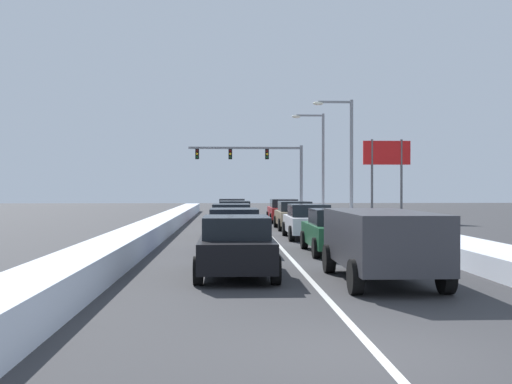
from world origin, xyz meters
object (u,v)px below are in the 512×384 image
object	(u,v)px
street_lamp_right_mid	(319,155)
sedan_red_right_lane_fifth	(284,211)
sedan_green_right_lane_second	(336,231)
street_lamp_right_near	(346,149)
sedan_navy_center_lane_second	(234,230)
traffic_light_gantry	(261,161)
sedan_black_center_lane_nearest	(236,245)
sedan_white_right_lane_third	(308,221)
sedan_gray_center_lane_third	(231,220)
suv_charcoal_right_lane_nearest	(381,239)
sedan_maroon_center_lane_fifth	(232,210)
roadside_sign_right	(387,161)
sedan_silver_center_lane_fourth	(235,214)
sedan_tan_right_lane_fourth	(294,215)

from	to	relation	value
street_lamp_right_mid	sedan_red_right_lane_fifth	bearing A→B (deg)	-110.35
sedan_green_right_lane_second	street_lamp_right_near	size ratio (longest dim) A/B	0.56
sedan_navy_center_lane_second	traffic_light_gantry	world-z (taller)	traffic_light_gantry
sedan_black_center_lane_nearest	traffic_light_gantry	bearing A→B (deg)	86.00
sedan_white_right_lane_third	sedan_navy_center_lane_second	xyz separation A→B (m)	(-3.34, -5.66, 0.00)
sedan_gray_center_lane_third	street_lamp_right_near	xyz separation A→B (m)	(7.58, 12.48, 4.03)
sedan_gray_center_lane_third	street_lamp_right_mid	size ratio (longest dim) A/B	0.54
suv_charcoal_right_lane_nearest	street_lamp_right_mid	distance (m)	36.51
sedan_green_right_lane_second	sedan_maroon_center_lane_fifth	size ratio (longest dim) A/B	1.00
suv_charcoal_right_lane_nearest	street_lamp_right_near	bearing A→B (deg)	81.00
suv_charcoal_right_lane_nearest	roadside_sign_right	bearing A→B (deg)	75.34
sedan_red_right_lane_fifth	sedan_gray_center_lane_third	world-z (taller)	same
sedan_green_right_lane_second	street_lamp_right_mid	distance (m)	30.02
sedan_black_center_lane_nearest	suv_charcoal_right_lane_nearest	bearing A→B (deg)	-20.78
sedan_red_right_lane_fifth	sedan_black_center_lane_nearest	bearing A→B (deg)	-97.92
sedan_white_right_lane_third	sedan_silver_center_lane_fourth	xyz separation A→B (m)	(-3.15, 7.35, 0.00)
sedan_maroon_center_lane_fifth	street_lamp_right_mid	bearing A→B (deg)	51.22
sedan_navy_center_lane_second	sedan_silver_center_lane_fourth	bearing A→B (deg)	89.17
sedan_silver_center_lane_fourth	traffic_light_gantry	bearing A→B (deg)	83.25
sedan_silver_center_lane_fourth	street_lamp_right_mid	size ratio (longest dim) A/B	0.54
sedan_white_right_lane_third	street_lamp_right_near	world-z (taller)	street_lamp_right_near
sedan_navy_center_lane_second	street_lamp_right_near	distance (m)	20.68
sedan_white_right_lane_third	sedan_green_right_lane_second	bearing A→B (deg)	-88.84
sedan_green_right_lane_second	sedan_red_right_lane_fifth	world-z (taller)	same
sedan_green_right_lane_second	street_lamp_right_near	bearing A→B (deg)	78.25
sedan_green_right_lane_second	roadside_sign_right	distance (m)	21.94
sedan_silver_center_lane_fourth	street_lamp_right_mid	world-z (taller)	street_lamp_right_mid
sedan_silver_center_lane_fourth	sedan_maroon_center_lane_fifth	bearing A→B (deg)	90.91
sedan_tan_right_lane_fourth	sedan_black_center_lane_nearest	bearing A→B (deg)	-100.79
sedan_black_center_lane_nearest	traffic_light_gantry	size ratio (longest dim) A/B	0.42
sedan_red_right_lane_fifth	sedan_green_right_lane_second	bearing A→B (deg)	-89.85
street_lamp_right_near	roadside_sign_right	bearing A→B (deg)	19.22
suv_charcoal_right_lane_nearest	sedan_white_right_lane_third	xyz separation A→B (m)	(-0.05, 12.93, -0.25)
sedan_black_center_lane_nearest	sedan_green_right_lane_second	bearing A→B (deg)	56.85
sedan_tan_right_lane_fourth	sedan_maroon_center_lane_fifth	bearing A→B (deg)	112.26
sedan_red_right_lane_fifth	sedan_maroon_center_lane_fifth	bearing A→B (deg)	157.93
sedan_tan_right_lane_fourth	street_lamp_right_mid	world-z (taller)	street_lamp_right_mid
sedan_black_center_lane_nearest	street_lamp_right_mid	xyz separation A→B (m)	(7.21, 34.81, 4.18)
sedan_tan_right_lane_fourth	street_lamp_right_mid	xyz separation A→B (m)	(3.81, 16.97, 4.18)
sedan_green_right_lane_second	sedan_black_center_lane_nearest	size ratio (longest dim) A/B	1.00
suv_charcoal_right_lane_nearest	sedan_gray_center_lane_third	xyz separation A→B (m)	(-3.45, 13.62, -0.25)
sedan_tan_right_lane_fourth	sedan_red_right_lane_fifth	xyz separation A→B (m)	(0.02, 6.75, 0.00)
sedan_black_center_lane_nearest	roadside_sign_right	bearing A→B (deg)	67.91
suv_charcoal_right_lane_nearest	sedan_gray_center_lane_third	world-z (taller)	suv_charcoal_right_lane_nearest
sedan_silver_center_lane_fourth	roadside_sign_right	bearing A→B (deg)	33.67
suv_charcoal_right_lane_nearest	sedan_navy_center_lane_second	size ratio (longest dim) A/B	1.09
sedan_red_right_lane_fifth	street_lamp_right_mid	distance (m)	11.67
sedan_silver_center_lane_fourth	roadside_sign_right	world-z (taller)	roadside_sign_right
sedan_green_right_lane_second	sedan_black_center_lane_nearest	bearing A→B (deg)	-123.15
sedan_tan_right_lane_fourth	sedan_maroon_center_lane_fifth	world-z (taller)	same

